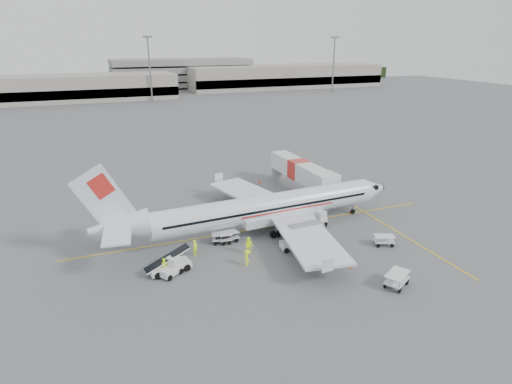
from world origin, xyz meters
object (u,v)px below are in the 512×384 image
(jet_bridge, at_px, (299,176))
(tug_mid, at_px, (291,242))
(tug_fore, at_px, (316,219))
(tug_aft, at_px, (170,267))
(belt_loader, at_px, (169,258))
(aircraft, at_px, (268,190))

(jet_bridge, xyz_separation_m, tug_mid, (-9.06, -16.34, -1.42))
(tug_fore, relative_size, tug_aft, 1.13)
(jet_bridge, xyz_separation_m, tug_aft, (-21.78, -17.02, -1.44))
(belt_loader, height_order, tug_mid, belt_loader)
(jet_bridge, relative_size, tug_fore, 7.13)
(aircraft, distance_m, tug_aft, 14.27)
(jet_bridge, relative_size, belt_loader, 3.31)
(aircraft, xyz_separation_m, belt_loader, (-12.26, -5.23, -3.46))
(tug_fore, height_order, tug_aft, tug_fore)
(tug_aft, bearing_deg, jet_bridge, 4.03)
(aircraft, bearing_deg, belt_loader, -160.15)
(tug_mid, xyz_separation_m, tug_aft, (-12.73, -0.68, -0.02))
(belt_loader, relative_size, tug_fore, 2.15)
(tug_fore, xyz_separation_m, tug_mid, (-5.25, -4.08, -0.09))
(belt_loader, bearing_deg, tug_aft, -104.35)
(tug_aft, bearing_deg, tug_fore, -19.14)
(jet_bridge, distance_m, tug_fore, 12.91)
(belt_loader, height_order, tug_aft, belt_loader)
(jet_bridge, bearing_deg, tug_mid, -121.84)
(tug_fore, xyz_separation_m, tug_aft, (-17.97, -4.76, -0.11))
(aircraft, bearing_deg, jet_bridge, 46.16)
(tug_fore, relative_size, tug_mid, 1.10)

